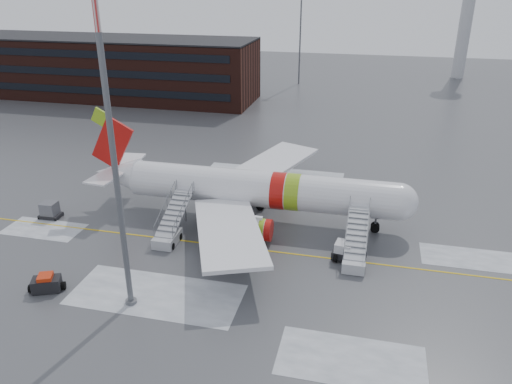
% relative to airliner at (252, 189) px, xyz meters
% --- Properties ---
extents(ground, '(260.00, 260.00, 0.00)m').
position_rel_airliner_xyz_m(ground, '(1.74, -5.44, -3.42)').
color(ground, '#494C4F').
rests_on(ground, ground).
extents(airliner, '(35.03, 32.97, 11.18)m').
position_rel_airliner_xyz_m(airliner, '(0.00, 0.00, 0.00)').
color(airliner, white).
rests_on(airliner, ground).
extents(airstair_fwd, '(2.05, 7.70, 3.48)m').
position_rel_airliner_xyz_m(airstair_fwd, '(11.24, -6.54, -2.35)').
color(airstair_fwd, '#B0B3B7').
rests_on(airstair_fwd, ground).
extents(airstair_aft, '(2.05, 7.70, 3.48)m').
position_rel_airliner_xyz_m(airstair_aft, '(-6.65, -6.54, -2.35)').
color(airstair_aft, '#A8AAAF').
rests_on(airstair_aft, ground).
extents(pushback_tug, '(3.18, 2.57, 1.70)m').
position_rel_airliner_xyz_m(pushback_tug, '(10.53, -6.28, -2.67)').
color(pushback_tug, black).
rests_on(pushback_tug, ground).
extents(uld_container, '(2.22, 1.67, 1.77)m').
position_rel_airliner_xyz_m(uld_container, '(-21.12, -4.90, -2.59)').
color(uld_container, black).
rests_on(uld_container, ground).
extents(baggage_tractor, '(3.08, 2.12, 1.51)m').
position_rel_airliner_xyz_m(baggage_tractor, '(-13.27, -16.98, -2.78)').
color(baggage_tractor, black).
rests_on(baggage_tractor, ground).
extents(light_mast_near, '(1.20, 1.20, 26.16)m').
position_rel_airliner_xyz_m(light_mast_near, '(-5.74, -16.95, 10.09)').
color(light_mast_near, '#595B60').
rests_on(light_mast_near, ground).
extents(terminal_building, '(62.00, 16.11, 12.30)m').
position_rel_airliner_xyz_m(terminal_building, '(-43.26, 49.54, 2.78)').
color(terminal_building, '#3F1E16').
rests_on(terminal_building, ground).
extents(light_mast_far_n, '(1.20, 1.20, 24.25)m').
position_rel_airliner_xyz_m(light_mast_far_n, '(-6.26, 72.56, 10.42)').
color(light_mast_far_n, '#595B60').
rests_on(light_mast_far_n, ground).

